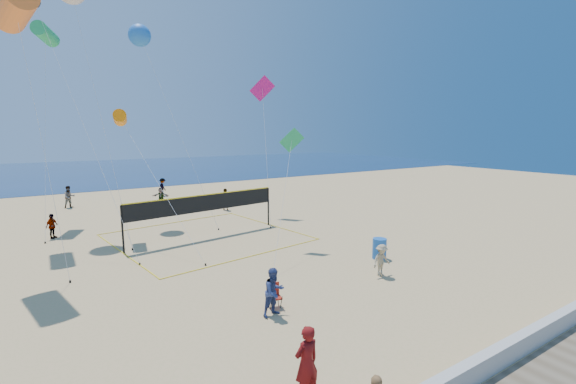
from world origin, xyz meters
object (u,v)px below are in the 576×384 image
camp_chair (274,294)px  trash_barrel (379,249)px  volleyball_net (205,208)px  woman (306,363)px

camp_chair → trash_barrel: (7.15, 1.77, 0.02)m
camp_chair → volleyball_net: bearing=94.8°
camp_chair → trash_barrel: trash_barrel is taller
woman → volleyball_net: size_ratio=0.17×
woman → volleyball_net: bearing=-105.5°
woman → trash_barrel: (8.98, 6.34, -0.40)m
woman → camp_chair: bearing=-115.3°
camp_chair → volleyball_net: 10.40m
woman → trash_barrel: size_ratio=1.79×
trash_barrel → volleyball_net: size_ratio=0.09×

